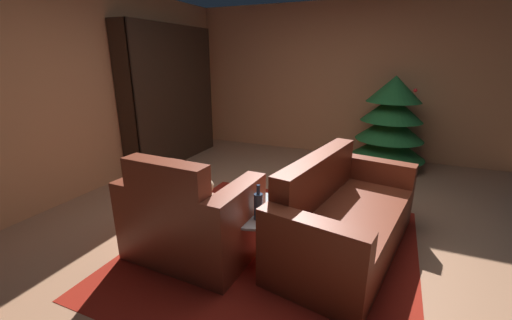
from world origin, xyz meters
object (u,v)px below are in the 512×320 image
Objects in this scene: decorated_tree at (390,123)px; bottle_on_table at (258,206)px; couch_red at (343,219)px; armchair_red at (190,220)px; book_stack_on_table at (249,203)px; coffee_table at (255,212)px; bookshelf_unit at (177,98)px.

bottle_on_table is at bearing -105.97° from decorated_tree.
couch_red is at bearing -96.23° from decorated_tree.
couch_red is at bearing 27.51° from armchair_red.
bottle_on_table is at bearing -139.38° from couch_red.
book_stack_on_table is 0.15× the size of decorated_tree.
book_stack_on_table is (-0.05, -0.01, 0.09)m from coffee_table.
couch_red is at bearing -29.86° from bookshelf_unit.
bottle_on_table is 3.22m from decorated_tree.
armchair_red is 3.63× the size of bottle_on_table.
book_stack_on_table is (-0.76, -0.36, 0.17)m from couch_red.
armchair_red reaches higher than bottle_on_table.
bookshelf_unit is at bearing 136.91° from bottle_on_table.
coffee_table is at bearing 28.99° from armchair_red.
couch_red is 0.86m from book_stack_on_table.
decorated_tree reaches higher than bottle_on_table.
coffee_table is (2.29, -2.07, -0.65)m from bookshelf_unit.
bookshelf_unit is at bearing 137.91° from coffee_table.
couch_red reaches higher than coffee_table.
decorated_tree is (0.99, 2.92, 0.33)m from coffee_table.
bottle_on_table reaches higher than coffee_table.
armchair_red is at bearing -114.76° from decorated_tree.
book_stack_on_table is at bearing -42.91° from bookshelf_unit.
decorated_tree is (1.04, 2.94, 0.25)m from book_stack_on_table.
bookshelf_unit is 3.40m from decorated_tree.
bookshelf_unit reaches higher than couch_red.
bottle_on_table reaches higher than book_stack_on_table.
couch_red is 2.61× the size of coffee_table.
bookshelf_unit is at bearing 127.62° from armchair_red.
coffee_table is 3.10m from decorated_tree.
couch_red is 2.62m from decorated_tree.
bookshelf_unit is 9.84× the size of book_stack_on_table.
bookshelf_unit is 1.99× the size of armchair_red.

